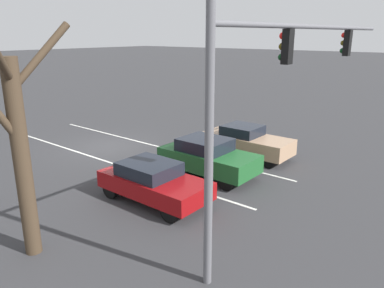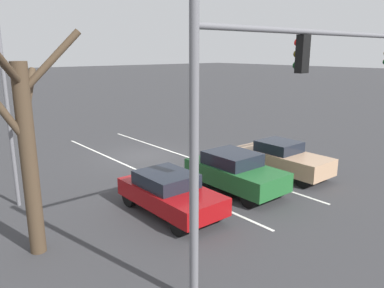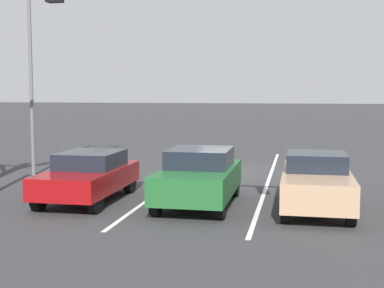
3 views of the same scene
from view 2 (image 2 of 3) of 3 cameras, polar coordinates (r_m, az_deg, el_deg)
name	(u,v)px [view 2 (image 2 of 3)]	position (r m, az deg, el deg)	size (l,w,h in m)	color
ground_plane	(145,156)	(20.51, -7.14, -1.84)	(240.00, 240.00, 0.00)	#333335
lane_stripe_left_divider	(192,158)	(19.89, 0.01, -2.22)	(0.12, 16.01, 0.01)	silver
lane_stripe_center_divider	(139,171)	(18.04, -8.09, -4.07)	(0.12, 16.01, 0.01)	silver
car_maroon_rightlane_front	(170,192)	(13.19, -3.44, -7.36)	(1.87, 4.13, 1.43)	maroon
car_tan_leftlane_front	(282,158)	(17.68, 13.59, -2.11)	(1.80, 4.38, 1.53)	tan
car_darkgreen_midlane_front	(235,171)	(15.25, 6.52, -4.17)	(1.94, 4.17, 1.59)	#1E5928
traffic_signal_gantry	(303,80)	(10.22, 16.56, 9.31)	(12.03, 0.37, 6.60)	slate
street_lamp_right_shoulder	(9,68)	(14.46, -26.12, 10.34)	(1.96, 0.24, 8.71)	slate
bare_tree_near	(28,144)	(10.83, -23.75, -0.07)	(2.77, 2.53, 6.13)	#423323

